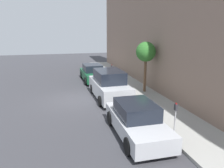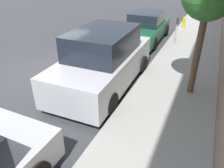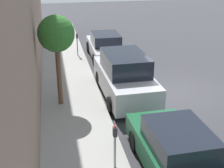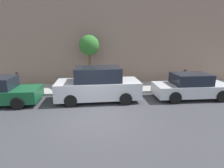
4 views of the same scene
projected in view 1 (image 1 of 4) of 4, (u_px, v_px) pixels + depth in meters
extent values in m
plane|color=#38383D|center=(74.00, 100.00, 14.78)|extent=(60.00, 60.00, 0.00)
cube|color=#9E9E99|center=(140.00, 94.00, 15.95)|extent=(2.62, 32.00, 0.15)
cube|color=#846B5B|center=(175.00, 2.00, 14.97)|extent=(2.00, 32.00, 12.96)
cube|color=#B7BABF|center=(137.00, 124.00, 9.79)|extent=(1.83, 4.51, 0.68)
cube|color=black|center=(136.00, 109.00, 9.72)|extent=(1.60, 2.11, 0.64)
cylinder|color=black|center=(111.00, 118.00, 10.94)|extent=(0.22, 0.70, 0.70)
cylinder|color=black|center=(142.00, 115.00, 11.36)|extent=(0.22, 0.70, 0.70)
cylinder|color=black|center=(129.00, 146.00, 8.32)|extent=(0.22, 0.70, 0.70)
cylinder|color=black|center=(169.00, 141.00, 8.74)|extent=(0.22, 0.70, 0.70)
cube|color=#B7BABF|center=(109.00, 89.00, 15.11)|extent=(2.07, 4.84, 0.96)
cube|color=black|center=(109.00, 76.00, 14.90)|extent=(1.78, 2.64, 0.80)
cylinder|color=black|center=(92.00, 89.00, 16.36)|extent=(0.22, 0.69, 0.69)
cylinder|color=black|center=(116.00, 87.00, 16.83)|extent=(0.22, 0.69, 0.69)
cylinder|color=black|center=(101.00, 101.00, 13.57)|extent=(0.22, 0.69, 0.69)
cylinder|color=black|center=(129.00, 99.00, 14.03)|extent=(0.22, 0.69, 0.69)
cube|color=#14512D|center=(93.00, 75.00, 20.31)|extent=(1.89, 4.54, 0.68)
cube|color=black|center=(92.00, 68.00, 20.25)|extent=(1.63, 2.13, 0.64)
cylinder|color=black|center=(82.00, 75.00, 21.47)|extent=(0.22, 0.66, 0.66)
cylinder|color=black|center=(99.00, 74.00, 21.89)|extent=(0.22, 0.66, 0.66)
cylinder|color=black|center=(86.00, 81.00, 18.85)|extent=(0.22, 0.66, 0.66)
cylinder|color=black|center=(105.00, 80.00, 19.27)|extent=(0.22, 0.66, 0.66)
cylinder|color=#ADADB2|center=(175.00, 121.00, 9.79)|extent=(0.07, 0.07, 1.05)
cube|color=#2D2D33|center=(176.00, 107.00, 9.62)|extent=(0.11, 0.15, 0.28)
cube|color=red|center=(176.00, 104.00, 9.58)|extent=(0.04, 0.09, 0.05)
cylinder|color=#ADADB2|center=(112.00, 74.00, 20.29)|extent=(0.07, 0.07, 1.05)
cube|color=#2D2D33|center=(112.00, 67.00, 20.12)|extent=(0.11, 0.15, 0.28)
cube|color=red|center=(112.00, 65.00, 20.08)|extent=(0.04, 0.09, 0.05)
cylinder|color=brown|center=(145.00, 75.00, 16.14)|extent=(0.20, 0.20, 2.58)
sphere|color=#2D6B28|center=(146.00, 52.00, 15.73)|extent=(1.44, 1.44, 1.44)
cylinder|color=gold|center=(102.00, 70.00, 23.74)|extent=(0.20, 0.20, 0.55)
sphere|color=gold|center=(102.00, 67.00, 23.66)|extent=(0.18, 0.18, 0.18)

